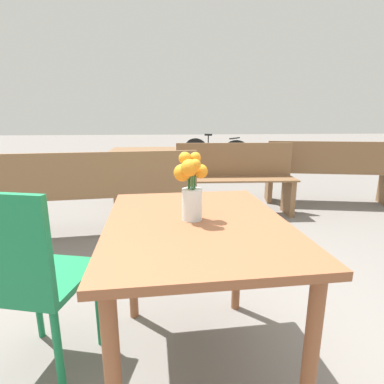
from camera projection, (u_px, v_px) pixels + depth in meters
ground_plane at (196, 367)px, 1.41m from camera, size 40.00×40.00×0.00m
table_front at (196, 244)px, 1.26m from camera, size 0.78×0.99×0.73m
flower_vase at (191, 188)px, 1.22m from camera, size 0.14×0.13×0.28m
cafe_chair at (26, 275)px, 1.22m from camera, size 0.48×0.48×0.89m
bench_near at (330, 170)px, 3.98m from camera, size 1.71×0.68×0.85m
bench_middle at (91, 191)px, 2.78m from camera, size 2.00×0.55×0.85m
bench_far at (235, 177)px, 3.60m from camera, size 1.42×0.41×0.85m
table_back at (144, 158)px, 4.07m from camera, size 0.89×0.72×0.73m
bicycle at (215, 154)px, 6.54m from camera, size 1.36×1.08×0.80m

